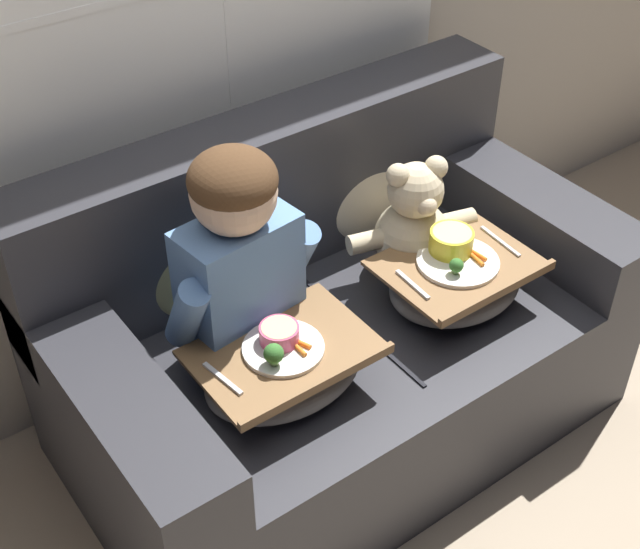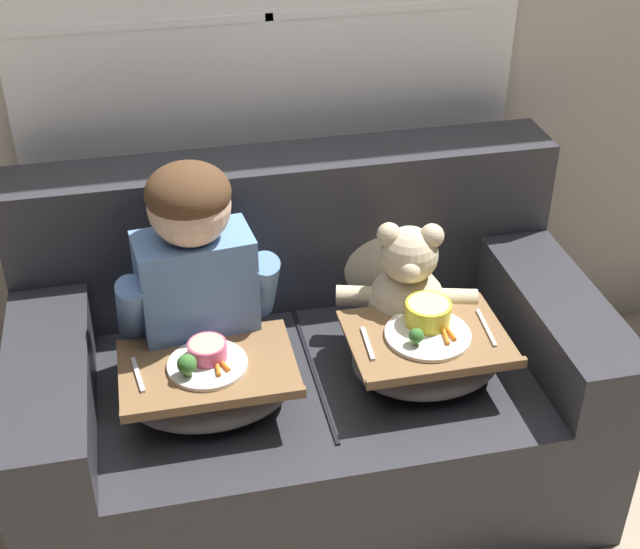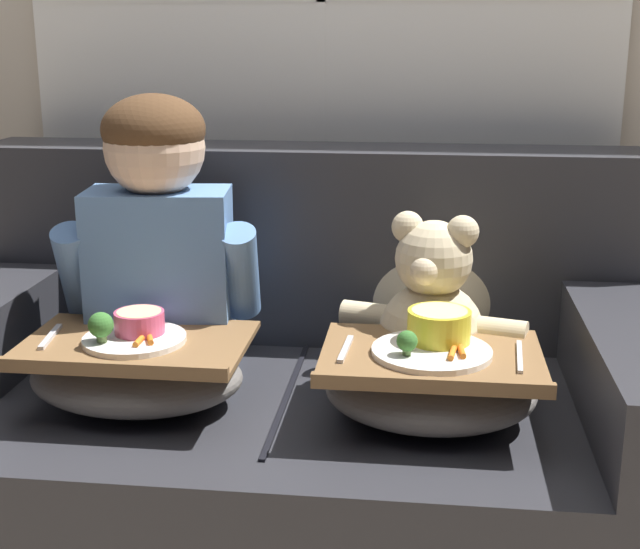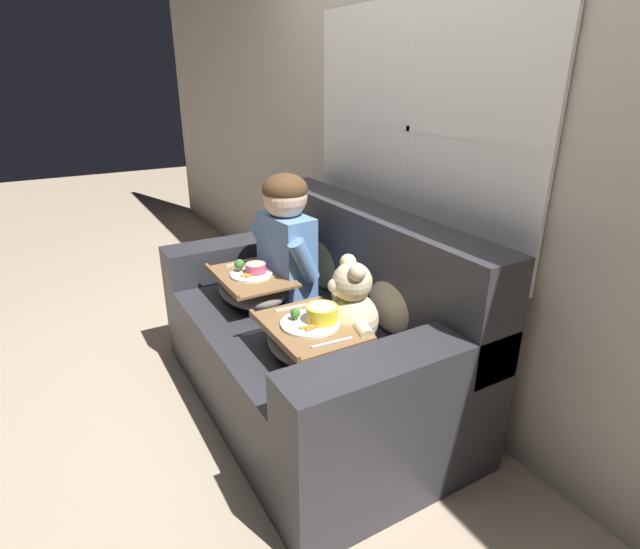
{
  "view_description": "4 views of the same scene",
  "coord_description": "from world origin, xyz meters",
  "px_view_note": "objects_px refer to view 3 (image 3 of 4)",
  "views": [
    {
      "loc": [
        -1.2,
        -1.53,
        2.18
      ],
      "look_at": [
        -0.07,
        0.02,
        0.64
      ],
      "focal_mm": 50.0,
      "sensor_mm": 36.0,
      "label": 1
    },
    {
      "loc": [
        -0.41,
        -1.99,
        2.09
      ],
      "look_at": [
        0.04,
        0.03,
        0.73
      ],
      "focal_mm": 50.0,
      "sensor_mm": 36.0,
      "label": 2
    },
    {
      "loc": [
        0.28,
        -1.81,
        1.23
      ],
      "look_at": [
        0.05,
        0.13,
        0.69
      ],
      "focal_mm": 50.0,
      "sensor_mm": 36.0,
      "label": 3
    },
    {
      "loc": [
        1.86,
        -0.99,
        1.54
      ],
      "look_at": [
        0.04,
        0.06,
        0.69
      ],
      "focal_mm": 28.0,
      "sensor_mm": 36.0,
      "label": 4
    }
  ],
  "objects_px": {
    "couch": "(296,424)",
    "child_figure": "(158,224)",
    "lap_tray_teddy": "(431,383)",
    "lap_tray_child": "(136,371)",
    "throw_pillow_behind_child": "(188,271)",
    "teddy_bear": "(431,314)",
    "throw_pillow_behind_teddy": "(432,279)"
  },
  "relations": [
    {
      "from": "child_figure",
      "to": "lap_tray_teddy",
      "type": "distance_m",
      "value": 0.69
    },
    {
      "from": "couch",
      "to": "teddy_bear",
      "type": "xyz_separation_m",
      "value": [
        0.3,
        -0.01,
        0.28
      ]
    },
    {
      "from": "couch",
      "to": "child_figure",
      "type": "relative_size",
      "value": 2.62
    },
    {
      "from": "lap_tray_child",
      "to": "throw_pillow_behind_child",
      "type": "bearing_deg",
      "value": 89.95
    },
    {
      "from": "throw_pillow_behind_teddy",
      "to": "teddy_bear",
      "type": "bearing_deg",
      "value": -90.35
    },
    {
      "from": "teddy_bear",
      "to": "lap_tray_child",
      "type": "height_order",
      "value": "teddy_bear"
    },
    {
      "from": "throw_pillow_behind_teddy",
      "to": "child_figure",
      "type": "bearing_deg",
      "value": -159.33
    },
    {
      "from": "couch",
      "to": "throw_pillow_behind_teddy",
      "type": "relative_size",
      "value": 4.64
    },
    {
      "from": "couch",
      "to": "teddy_bear",
      "type": "relative_size",
      "value": 3.99
    },
    {
      "from": "child_figure",
      "to": "lap_tray_teddy",
      "type": "relative_size",
      "value": 1.44
    },
    {
      "from": "child_figure",
      "to": "lap_tray_child",
      "type": "xyz_separation_m",
      "value": [
        -0.0,
        -0.2,
        -0.27
      ]
    },
    {
      "from": "throw_pillow_behind_teddy",
      "to": "couch",
      "type": "bearing_deg",
      "value": -144.13
    },
    {
      "from": "throw_pillow_behind_child",
      "to": "teddy_bear",
      "type": "bearing_deg",
      "value": -21.04
    },
    {
      "from": "throw_pillow_behind_child",
      "to": "lap_tray_teddy",
      "type": "height_order",
      "value": "throw_pillow_behind_child"
    },
    {
      "from": "throw_pillow_behind_child",
      "to": "throw_pillow_behind_teddy",
      "type": "xyz_separation_m",
      "value": [
        0.61,
        0.0,
        0.0
      ]
    },
    {
      "from": "teddy_bear",
      "to": "lap_tray_teddy",
      "type": "distance_m",
      "value": 0.21
    },
    {
      "from": "couch",
      "to": "child_figure",
      "type": "bearing_deg",
      "value": -178.22
    },
    {
      "from": "throw_pillow_behind_teddy",
      "to": "teddy_bear",
      "type": "xyz_separation_m",
      "value": [
        -0.0,
        -0.23,
        -0.01
      ]
    },
    {
      "from": "throw_pillow_behind_child",
      "to": "child_figure",
      "type": "distance_m",
      "value": 0.28
    },
    {
      "from": "lap_tray_teddy",
      "to": "lap_tray_child",
      "type": "bearing_deg",
      "value": -179.8
    },
    {
      "from": "throw_pillow_behind_child",
      "to": "teddy_bear",
      "type": "distance_m",
      "value": 0.65
    },
    {
      "from": "couch",
      "to": "child_figure",
      "type": "height_order",
      "value": "child_figure"
    },
    {
      "from": "couch",
      "to": "lap_tray_teddy",
      "type": "xyz_separation_m",
      "value": [
        0.3,
        -0.2,
        0.2
      ]
    },
    {
      "from": "child_figure",
      "to": "teddy_bear",
      "type": "xyz_separation_m",
      "value": [
        0.6,
        -0.0,
        -0.18
      ]
    },
    {
      "from": "teddy_bear",
      "to": "lap_tray_child",
      "type": "bearing_deg",
      "value": -162.27
    },
    {
      "from": "couch",
      "to": "lap_tray_teddy",
      "type": "distance_m",
      "value": 0.42
    },
    {
      "from": "throw_pillow_behind_teddy",
      "to": "lap_tray_child",
      "type": "bearing_deg",
      "value": -144.91
    },
    {
      "from": "throw_pillow_behind_teddy",
      "to": "lap_tray_child",
      "type": "height_order",
      "value": "throw_pillow_behind_teddy"
    },
    {
      "from": "throw_pillow_behind_teddy",
      "to": "lap_tray_teddy",
      "type": "xyz_separation_m",
      "value": [
        0.0,
        -0.42,
        -0.1
      ]
    },
    {
      "from": "throw_pillow_behind_child",
      "to": "teddy_bear",
      "type": "xyz_separation_m",
      "value": [
        0.6,
        -0.23,
        -0.01
      ]
    },
    {
      "from": "throw_pillow_behind_child",
      "to": "throw_pillow_behind_teddy",
      "type": "bearing_deg",
      "value": 0.0
    },
    {
      "from": "child_figure",
      "to": "couch",
      "type": "bearing_deg",
      "value": 1.78
    }
  ]
}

